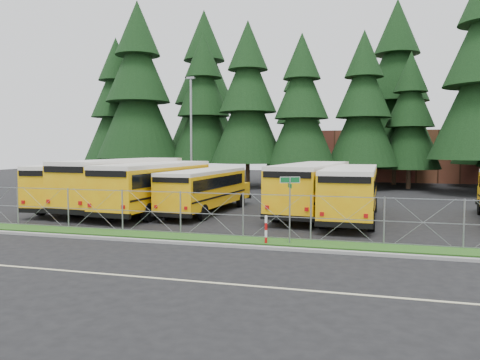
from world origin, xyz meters
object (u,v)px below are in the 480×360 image
Objects in this scene: striped_bollard at (266,230)px; light_standard at (191,130)px; bus_5 at (313,189)px; bus_6 at (351,194)px; bus_2 at (159,188)px; bus_1 at (127,185)px; bus_3 at (207,191)px; street_sign at (290,196)px; bus_0 at (86,186)px.

light_standard is at bearing 119.25° from striped_bollard.
bus_6 is (2.26, -1.42, -0.06)m from bus_5.
striped_bollard is at bearing -60.75° from light_standard.
bus_6 reaches higher than striped_bollard.
striped_bollard is (-3.13, -7.57, -0.87)m from bus_6.
bus_2 is 9.75× the size of striped_bollard.
bus_1 is 1.22× the size of light_standard.
bus_5 reaches higher than bus_3.
bus_2 is 11.70m from street_sign.
bus_6 is 3.99× the size of street_sign.
bus_1 is at bearing 179.15° from bus_6.
bus_3 is 13.63m from light_standard.
street_sign is (0.07, -8.73, 0.50)m from bus_5.
bus_2 is 1.00× the size of bus_5.
street_sign is (9.26, -7.15, 0.50)m from bus_2.
bus_5 reaches higher than bus_0.
bus_6 reaches higher than street_sign.
bus_5 is at bearing 90.46° from street_sign.
striped_bollard is at bearing -52.12° from bus_3.
bus_6 is 8.24m from striped_bollard.
bus_5 is at bearing -1.66° from bus_0.
bus_3 is 0.90× the size of bus_6.
light_standard reaches higher than striped_bollard.
bus_1 is at bearing -168.85° from bus_5.
bus_1 is (2.86, 0.23, 0.14)m from bus_0.
bus_6 is at bearing -25.25° from bus_5.
street_sign is 0.28× the size of light_standard.
street_sign is at bearing -105.27° from bus_6.
bus_1 is at bearing -89.07° from light_standard.
bus_2 reaches higher than bus_3.
bus_6 is at bearing 0.07° from bus_3.
light_standard is at bearing 71.44° from bus_0.
bus_2 is 1.04× the size of bus_6.
striped_bollard is at bearing -88.59° from bus_5.
light_standard is at bearing 96.51° from bus_1.
bus_6 is (11.45, 0.16, -0.06)m from bus_2.
bus_6 is at bearing 4.96° from bus_2.
bus_2 is 4.17× the size of street_sign.
light_standard is at bearing 121.62° from street_sign.
bus_5 reaches higher than street_sign.
bus_5 is (9.19, 1.58, -0.00)m from bus_2.
striped_bollard is 23.25m from light_standard.
bus_5 is 1.04× the size of bus_6.
light_standard reaches higher than bus_6.
bus_0 reaches higher than street_sign.
bus_3 is (2.80, 0.71, -0.21)m from bus_2.
striped_bollard is 0.12× the size of light_standard.
bus_0 is 0.97× the size of bus_5.
bus_1 is 1.11× the size of bus_6.
light_standard reaches higher than bus_0.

